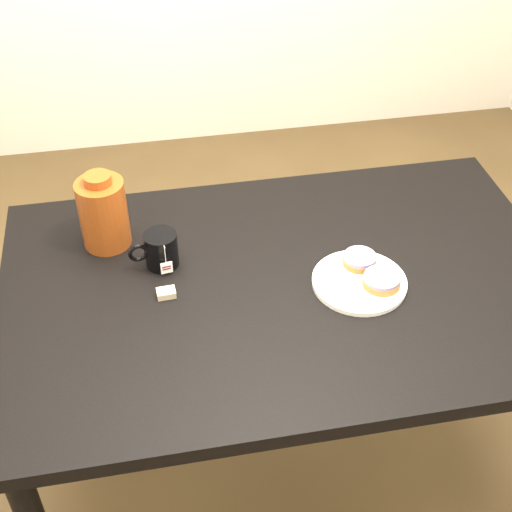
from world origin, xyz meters
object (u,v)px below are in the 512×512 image
Objects in this scene: bagel_front at (382,280)px; teabag_pouch at (166,293)px; mug at (160,249)px; table at (285,305)px; plate at (359,281)px; bagel_package at (103,212)px; bagel_back at (360,260)px.

bagel_front is 0.52m from teabag_pouch.
mug is at bearing 90.29° from teabag_pouch.
bagel_front is 0.98× the size of mug.
table is 0.35m from mug.
teabag_pouch reaches higher than plate.
bagel_front is 0.55m from mug.
plate is 0.50m from mug.
bagel_package is (-0.13, 0.11, 0.05)m from mug.
plate is at bearing -24.94° from bagel_package.
mug is at bearing 157.70° from table.
bagel_back is at bearing 4.37° from table.
mug is (-0.30, 0.12, 0.13)m from table.
mug is (-0.49, 0.11, 0.02)m from bagel_back.
mug reaches higher than bagel_back.
mug is at bearing 167.72° from bagel_back.
bagel_back is at bearing 73.93° from plate.
teabag_pouch reaches higher than table.
teabag_pouch is 0.28m from bagel_package.
plate is 0.06m from bagel_back.
plate is 5.18× the size of teabag_pouch.
teabag_pouch is at bearing -178.29° from bagel_back.
teabag_pouch is (-0.49, -0.01, -0.02)m from bagel_back.
mug is 2.93× the size of teabag_pouch.
mug is 0.18m from bagel_package.
teabag_pouch is at bearing 174.53° from plate.
table is at bearing -0.04° from teabag_pouch.
bagel_package reaches higher than bagel_back.
plate reaches higher than table.
bagel_package reaches higher than teabag_pouch.
bagel_front is (0.05, -0.03, 0.02)m from plate.
mug is at bearing 160.61° from plate.
bagel_package is at bearing 155.06° from plate.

